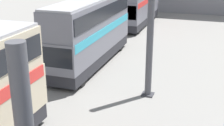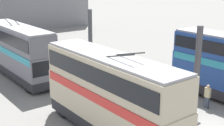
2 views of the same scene
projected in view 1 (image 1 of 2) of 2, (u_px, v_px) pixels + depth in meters
The scene contains 2 objects.
support_column_far at pixel (150, 45), 17.67m from camera, with size 0.69×0.69×6.52m.
bus_right_mid at pixel (91, 27), 23.06m from camera, with size 11.22×2.54×5.61m.
Camera 1 is at (-3.55, -3.44, 8.05)m, focal length 50.00 mm.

